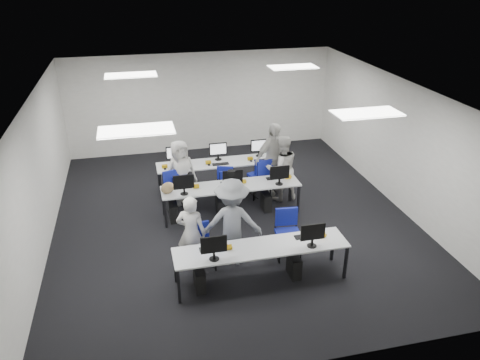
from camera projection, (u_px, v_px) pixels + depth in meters
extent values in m
plane|color=black|center=(233.00, 217.00, 10.88)|extent=(9.00, 9.00, 0.00)
plane|color=white|center=(232.00, 91.00, 9.60)|extent=(9.00, 9.00, 0.00)
cube|color=silver|center=(201.00, 102.00, 14.20)|extent=(8.00, 0.02, 3.00)
cube|color=silver|center=(304.00, 284.00, 6.28)|extent=(8.00, 0.02, 3.00)
cube|color=silver|center=(39.00, 175.00, 9.42)|extent=(0.02, 9.00, 3.00)
cube|color=silver|center=(398.00, 143.00, 11.06)|extent=(0.02, 9.00, 3.00)
cube|color=white|center=(136.00, 130.00, 7.43)|extent=(1.20, 0.60, 0.02)
cube|color=white|center=(367.00, 113.00, 8.26)|extent=(1.20, 0.60, 0.02)
cube|color=white|center=(131.00, 75.00, 10.95)|extent=(1.20, 0.60, 0.02)
cube|color=white|center=(293.00, 67.00, 11.77)|extent=(1.20, 0.60, 0.02)
cube|color=silver|center=(261.00, 248.00, 8.47)|extent=(3.20, 0.70, 0.03)
cube|color=black|center=(179.00, 286.00, 8.04)|extent=(0.05, 0.05, 0.70)
cube|color=black|center=(175.00, 266.00, 8.57)|extent=(0.05, 0.05, 0.70)
cube|color=black|center=(346.00, 262.00, 8.68)|extent=(0.05, 0.05, 0.70)
cube|color=black|center=(333.00, 245.00, 9.20)|extent=(0.05, 0.05, 0.70)
cube|color=silver|center=(231.00, 186.00, 10.75)|extent=(3.20, 0.70, 0.03)
cube|color=black|center=(166.00, 214.00, 10.33)|extent=(0.05, 0.05, 0.70)
cube|color=black|center=(163.00, 201.00, 10.85)|extent=(0.05, 0.05, 0.70)
cube|color=black|center=(298.00, 199.00, 10.96)|extent=(0.05, 0.05, 0.70)
cube|color=black|center=(290.00, 188.00, 11.49)|extent=(0.05, 0.05, 0.70)
cube|color=silver|center=(220.00, 163.00, 11.98)|extent=(3.20, 0.70, 0.03)
cube|color=black|center=(161.00, 187.00, 11.56)|extent=(0.05, 0.05, 0.70)
cube|color=black|center=(159.00, 177.00, 12.09)|extent=(0.05, 0.05, 0.70)
cube|color=black|center=(280.00, 175.00, 12.20)|extent=(0.05, 0.05, 0.70)
cube|color=black|center=(274.00, 166.00, 12.72)|extent=(0.05, 0.05, 0.70)
cube|color=#0B1F92|center=(214.00, 245.00, 7.99)|extent=(0.46, 0.04, 0.32)
cube|color=black|center=(211.00, 249.00, 8.39)|extent=(0.42, 0.14, 0.02)
ellipsoid|color=black|center=(227.00, 246.00, 8.45)|extent=(0.07, 0.10, 0.04)
cube|color=black|center=(199.00, 279.00, 8.44)|extent=(0.18, 0.40, 0.42)
cube|color=white|center=(313.00, 232.00, 8.36)|extent=(0.46, 0.04, 0.32)
cube|color=black|center=(306.00, 236.00, 8.76)|extent=(0.42, 0.14, 0.02)
ellipsoid|color=black|center=(321.00, 234.00, 8.82)|extent=(0.07, 0.10, 0.04)
cube|color=black|center=(294.00, 266.00, 8.82)|extent=(0.18, 0.40, 0.42)
cube|color=white|center=(184.00, 182.00, 10.23)|extent=(0.46, 0.04, 0.32)
cube|color=black|center=(183.00, 187.00, 10.64)|extent=(0.42, 0.14, 0.02)
ellipsoid|color=black|center=(196.00, 186.00, 10.70)|extent=(0.07, 0.10, 0.04)
cube|color=black|center=(174.00, 212.00, 10.69)|extent=(0.18, 0.40, 0.42)
cube|color=white|center=(233.00, 177.00, 10.46)|extent=(0.46, 0.04, 0.32)
cube|color=black|center=(230.00, 183.00, 10.86)|extent=(0.42, 0.14, 0.02)
ellipsoid|color=black|center=(242.00, 181.00, 10.92)|extent=(0.07, 0.10, 0.04)
cube|color=black|center=(221.00, 207.00, 10.92)|extent=(0.18, 0.40, 0.42)
cube|color=white|center=(280.00, 172.00, 10.69)|extent=(0.46, 0.04, 0.32)
cube|color=black|center=(275.00, 178.00, 11.09)|extent=(0.42, 0.14, 0.02)
ellipsoid|color=black|center=(287.00, 176.00, 11.15)|extent=(0.07, 0.10, 0.04)
cube|color=black|center=(266.00, 202.00, 11.14)|extent=(0.18, 0.40, 0.42)
cube|color=white|center=(175.00, 152.00, 11.78)|extent=(0.46, 0.04, 0.32)
cube|color=black|center=(177.00, 168.00, 11.62)|extent=(0.42, 0.14, 0.02)
ellipsoid|color=black|center=(165.00, 169.00, 11.56)|extent=(0.07, 0.10, 0.04)
cube|color=black|center=(188.00, 184.00, 12.03)|extent=(0.18, 0.40, 0.42)
cube|color=white|center=(218.00, 149.00, 12.01)|extent=(0.46, 0.04, 0.32)
cube|color=black|center=(221.00, 164.00, 11.85)|extent=(0.42, 0.14, 0.02)
ellipsoid|color=black|center=(209.00, 165.00, 11.78)|extent=(0.07, 0.10, 0.04)
cube|color=black|center=(229.00, 180.00, 12.25)|extent=(0.18, 0.40, 0.42)
cube|color=white|center=(259.00, 145.00, 12.23)|extent=(0.46, 0.04, 0.32)
cube|color=black|center=(262.00, 160.00, 12.08)|extent=(0.42, 0.14, 0.02)
ellipsoid|color=black|center=(251.00, 161.00, 12.01)|extent=(0.07, 0.10, 0.04)
cube|color=black|center=(270.00, 176.00, 12.48)|extent=(0.18, 0.40, 0.42)
cube|color=navy|center=(202.00, 247.00, 8.95)|extent=(0.49, 0.47, 0.06)
cube|color=navy|center=(199.00, 231.00, 9.01)|extent=(0.42, 0.11, 0.35)
cube|color=navy|center=(288.00, 234.00, 9.28)|extent=(0.52, 0.50, 0.06)
cube|color=navy|center=(286.00, 217.00, 9.36)|extent=(0.46, 0.10, 0.39)
cube|color=navy|center=(176.00, 192.00, 10.99)|extent=(0.57, 0.55, 0.06)
cube|color=navy|center=(172.00, 178.00, 11.04)|extent=(0.45, 0.16, 0.38)
cube|color=navy|center=(224.00, 185.00, 11.44)|extent=(0.52, 0.51, 0.06)
cube|color=navy|center=(225.00, 173.00, 11.50)|extent=(0.39, 0.17, 0.34)
cube|color=navy|center=(263.00, 180.00, 11.61)|extent=(0.56, 0.55, 0.06)
cube|color=navy|center=(263.00, 167.00, 11.68)|extent=(0.42, 0.19, 0.37)
cube|color=navy|center=(178.00, 188.00, 11.34)|extent=(0.47, 0.45, 0.05)
cube|color=navy|center=(180.00, 182.00, 11.10)|extent=(0.38, 0.12, 0.32)
cube|color=navy|center=(228.00, 183.00, 11.59)|extent=(0.49, 0.47, 0.05)
cube|color=navy|center=(227.00, 178.00, 11.32)|extent=(0.38, 0.15, 0.32)
cube|color=navy|center=(260.00, 175.00, 11.80)|extent=(0.60, 0.59, 0.07)
cube|color=navy|center=(265.00, 168.00, 11.51)|extent=(0.45, 0.20, 0.39)
ellipsoid|color=olive|center=(168.00, 188.00, 10.34)|extent=(0.38, 0.32, 0.26)
imported|color=beige|center=(191.00, 233.00, 8.78)|extent=(0.67, 0.56, 1.56)
imported|color=beige|center=(282.00, 168.00, 11.40)|extent=(0.83, 0.66, 1.65)
imported|color=beige|center=(181.00, 172.00, 11.26)|extent=(0.90, 0.74, 1.60)
imported|color=beige|center=(273.00, 159.00, 11.69)|extent=(1.17, 0.84, 1.85)
imported|color=slate|center=(232.00, 222.00, 8.92)|extent=(1.26, 0.87, 1.79)
cube|color=black|center=(231.00, 173.00, 8.68)|extent=(0.17, 0.20, 0.10)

